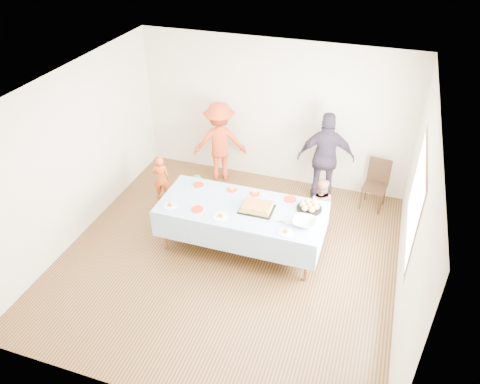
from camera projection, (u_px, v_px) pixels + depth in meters
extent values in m
plane|color=#412212|center=(228.00, 257.00, 7.25)|extent=(5.00, 5.00, 0.00)
cube|color=beige|center=(274.00, 113.00, 8.47)|extent=(5.00, 0.04, 2.70)
cube|color=beige|center=(140.00, 316.00, 4.53)|extent=(5.00, 0.04, 2.70)
cube|color=beige|center=(74.00, 156.00, 7.16)|extent=(0.04, 5.00, 2.70)
cube|color=beige|center=(415.00, 218.00, 5.84)|extent=(0.04, 5.00, 2.70)
cube|color=white|center=(225.00, 92.00, 5.75)|extent=(5.00, 5.00, 0.04)
cube|color=#472B16|center=(415.00, 199.00, 5.92)|extent=(0.03, 1.75, 1.35)
cylinder|color=#55351D|center=(164.00, 230.00, 7.22)|extent=(0.06, 0.06, 0.73)
cylinder|color=#55351D|center=(307.00, 262.00, 6.63)|extent=(0.06, 0.06, 0.73)
cylinder|color=#55351D|center=(186.00, 201.00, 7.88)|extent=(0.06, 0.06, 0.73)
cylinder|color=#55351D|center=(318.00, 227.00, 7.29)|extent=(0.06, 0.06, 0.73)
cube|color=#55351D|center=(242.00, 208.00, 7.04)|extent=(2.40, 1.00, 0.04)
cube|color=white|center=(242.00, 207.00, 7.03)|extent=(2.50, 1.10, 0.01)
cube|color=black|center=(257.00, 209.00, 6.96)|extent=(0.50, 0.39, 0.01)
cube|color=#F4C85C|center=(257.00, 207.00, 6.94)|extent=(0.43, 0.32, 0.06)
cube|color=#A05E24|center=(257.00, 205.00, 6.92)|extent=(0.43, 0.32, 0.01)
cylinder|color=black|center=(309.00, 209.00, 6.97)|extent=(0.38, 0.38, 0.02)
sphere|color=#DCB86B|center=(316.00, 207.00, 6.91)|extent=(0.09, 0.09, 0.09)
sphere|color=#DCB86B|center=(314.00, 203.00, 6.99)|extent=(0.09, 0.09, 0.09)
sphere|color=#DCB86B|center=(307.00, 202.00, 7.02)|extent=(0.09, 0.09, 0.09)
sphere|color=#DCB86B|center=(303.00, 204.00, 6.96)|extent=(0.09, 0.09, 0.09)
sphere|color=#DCB86B|center=(305.00, 208.00, 6.88)|extent=(0.09, 0.09, 0.09)
sphere|color=#DCB86B|center=(312.00, 209.00, 6.85)|extent=(0.09, 0.09, 0.09)
sphere|color=#DCB86B|center=(309.00, 206.00, 6.94)|extent=(0.09, 0.09, 0.09)
imported|color=silver|center=(304.00, 222.00, 6.64)|extent=(0.34, 0.34, 0.08)
cone|color=silver|center=(314.00, 200.00, 7.04)|extent=(0.10, 0.10, 0.16)
cylinder|color=red|center=(198.00, 185.00, 7.52)|extent=(0.18, 0.18, 0.01)
cylinder|color=red|center=(232.00, 190.00, 7.40)|extent=(0.16, 0.16, 0.01)
cylinder|color=red|center=(255.00, 194.00, 7.30)|extent=(0.16, 0.16, 0.01)
cylinder|color=red|center=(290.00, 199.00, 7.18)|extent=(0.20, 0.20, 0.01)
cylinder|color=red|center=(197.00, 209.00, 6.96)|extent=(0.19, 0.19, 0.01)
cylinder|color=white|center=(170.00, 206.00, 7.03)|extent=(0.20, 0.20, 0.01)
cylinder|color=white|center=(220.00, 217.00, 6.81)|extent=(0.24, 0.24, 0.01)
cylinder|color=white|center=(286.00, 232.00, 6.50)|extent=(0.21, 0.21, 0.01)
cylinder|color=black|center=(361.00, 200.00, 8.21)|extent=(0.03, 0.03, 0.40)
cylinder|color=black|center=(380.00, 205.00, 8.08)|extent=(0.03, 0.03, 0.40)
cylinder|color=black|center=(366.00, 190.00, 8.45)|extent=(0.03, 0.03, 0.40)
cylinder|color=black|center=(384.00, 195.00, 8.32)|extent=(0.03, 0.03, 0.40)
cube|color=black|center=(375.00, 187.00, 8.14)|extent=(0.44, 0.44, 0.05)
cube|color=black|center=(379.00, 170.00, 8.13)|extent=(0.39, 0.10, 0.46)
imported|color=#E0561C|center=(161.00, 178.00, 8.36)|extent=(0.36, 0.29, 0.86)
imported|color=#287936|center=(197.00, 195.00, 7.98)|extent=(0.41, 0.30, 0.77)
imported|color=#AB6B50|center=(319.00, 205.00, 7.59)|extent=(0.50, 0.40, 0.96)
imported|color=red|center=(220.00, 142.00, 8.78)|extent=(1.15, 0.91, 1.55)
imported|color=#312837|center=(326.00, 158.00, 8.12)|extent=(1.05, 0.59, 1.69)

